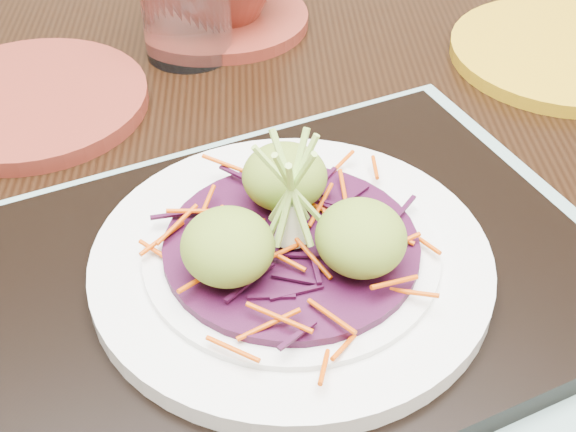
{
  "coord_description": "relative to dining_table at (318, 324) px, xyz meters",
  "views": [
    {
      "loc": [
        -0.01,
        -0.39,
        1.06
      ],
      "look_at": [
        0.03,
        -0.03,
        0.75
      ],
      "focal_mm": 50.0,
      "sensor_mm": 36.0,
      "label": 1
    }
  ],
  "objects": [
    {
      "name": "dining_table",
      "position": [
        0.0,
        0.0,
        0.0
      ],
      "size": [
        1.16,
        0.8,
        0.71
      ],
      "rotation": [
        0.0,
        0.0,
        -0.04
      ],
      "color": "black",
      "rests_on": "ground"
    },
    {
      "name": "placemat",
      "position": [
        -0.03,
        -0.06,
        0.09
      ],
      "size": [
        0.5,
        0.45,
        0.0
      ],
      "primitive_type": "cube",
      "rotation": [
        0.0,
        0.0,
        0.35
      ],
      "color": "gray",
      "rests_on": "dining_table"
    },
    {
      "name": "serving_tray",
      "position": [
        -0.03,
        -0.06,
        0.1
      ],
      "size": [
        0.43,
        0.38,
        0.02
      ],
      "primitive_type": "cube",
      "rotation": [
        0.0,
        0.0,
        0.35
      ],
      "color": "black",
      "rests_on": "placemat"
    },
    {
      "name": "white_plate",
      "position": [
        -0.03,
        -0.06,
        0.12
      ],
      "size": [
        0.24,
        0.24,
        0.02
      ],
      "color": "silver",
      "rests_on": "serving_tray"
    },
    {
      "name": "cabbage_bed",
      "position": [
        -0.03,
        -0.06,
        0.13
      ],
      "size": [
        0.15,
        0.15,
        0.01
      ],
      "primitive_type": "cylinder",
      "color": "#3A0B2C",
      "rests_on": "white_plate"
    },
    {
      "name": "carrot_julienne",
      "position": [
        -0.03,
        -0.06,
        0.14
      ],
      "size": [
        0.18,
        0.18,
        0.01
      ],
      "primitive_type": null,
      "color": "#CB4603",
      "rests_on": "cabbage_bed"
    },
    {
      "name": "guacamole_scoops",
      "position": [
        -0.03,
        -0.06,
        0.15
      ],
      "size": [
        0.13,
        0.11,
        0.04
      ],
      "color": "olive",
      "rests_on": "cabbage_bed"
    },
    {
      "name": "scallion_garnish",
      "position": [
        -0.03,
        -0.06,
        0.17
      ],
      "size": [
        0.05,
        0.05,
        0.08
      ],
      "primitive_type": null,
      "color": "#A0D053",
      "rests_on": "cabbage_bed"
    },
    {
      "name": "terracotta_side_plate",
      "position": [
        -0.21,
        0.17,
        0.1
      ],
      "size": [
        0.25,
        0.25,
        0.01
      ],
      "primitive_type": "cylinder",
      "rotation": [
        0.0,
        0.0,
        -0.48
      ],
      "color": "maroon",
      "rests_on": "dining_table"
    },
    {
      "name": "yellow_plate",
      "position": [
        0.24,
        0.21,
        0.1
      ],
      "size": [
        0.22,
        0.22,
        0.01
      ],
      "primitive_type": "cylinder",
      "rotation": [
        0.0,
        0.0,
        0.16
      ],
      "color": "#B38713",
      "rests_on": "dining_table"
    }
  ]
}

